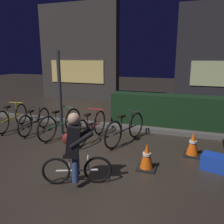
{
  "coord_description": "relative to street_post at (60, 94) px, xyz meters",
  "views": [
    {
      "loc": [
        1.89,
        -4.2,
        2.12
      ],
      "look_at": [
        0.2,
        0.6,
        0.9
      ],
      "focal_mm": 37.1,
      "sensor_mm": 36.0,
      "label": 1
    }
  ],
  "objects": [
    {
      "name": "parked_bike_center_right",
      "position": [
        0.99,
        -0.19,
        -0.79
      ],
      "size": [
        0.46,
        1.68,
        0.78
      ],
      "rotation": [
        0.0,
        0.0,
        1.51
      ],
      "color": "black",
      "rests_on": "ground"
    },
    {
      "name": "blue_crate",
      "position": [
        3.89,
        -0.9,
        -0.99
      ],
      "size": [
        0.51,
        0.43,
        0.3
      ],
      "primitive_type": "cube",
      "rotation": [
        0.0,
        0.0,
        -0.29
      ],
      "color": "#193DB7",
      "rests_on": "ground"
    },
    {
      "name": "sidewalk_curb",
      "position": [
        1.51,
        1.0,
        -1.08
      ],
      "size": [
        12.0,
        0.24,
        0.12
      ],
      "primitive_type": "cube",
      "color": "#56544F",
      "rests_on": "ground"
    },
    {
      "name": "parked_bike_left_mid",
      "position": [
        -0.81,
        -0.11,
        -0.82
      ],
      "size": [
        0.46,
        1.52,
        0.7
      ],
      "rotation": [
        0.0,
        0.0,
        1.63
      ],
      "color": "black",
      "rests_on": "ground"
    },
    {
      "name": "parked_bike_center_left",
      "position": [
        0.1,
        -0.19,
        -0.79
      ],
      "size": [
        0.46,
        1.66,
        0.78
      ],
      "rotation": [
        0.0,
        0.0,
        1.38
      ],
      "color": "black",
      "rests_on": "ground"
    },
    {
      "name": "traffic_cone_far",
      "position": [
        3.49,
        -0.34,
        -0.87
      ],
      "size": [
        0.36,
        0.36,
        0.55
      ],
      "color": "black",
      "rests_on": "ground"
    },
    {
      "name": "hedge_row",
      "position": [
        3.31,
        1.9,
        -0.66
      ],
      "size": [
        4.8,
        0.7,
        0.96
      ],
      "primitive_type": "cube",
      "color": "black",
      "rests_on": "ground"
    },
    {
      "name": "street_post",
      "position": [
        0.0,
        0.0,
        0.0
      ],
      "size": [
        0.1,
        0.1,
        2.28
      ],
      "primitive_type": "cylinder",
      "color": "#2D2D33",
      "rests_on": "ground"
    },
    {
      "name": "cyclist",
      "position": [
        1.62,
        -2.2,
        -0.51
      ],
      "size": [
        1.11,
        0.54,
        1.25
      ],
      "rotation": [
        0.0,
        0.0,
        0.4
      ],
      "color": "black",
      "rests_on": "ground"
    },
    {
      "name": "ground_plane",
      "position": [
        1.51,
        -1.2,
        -1.14
      ],
      "size": [
        40.0,
        40.0,
        0.0
      ],
      "primitive_type": "plane",
      "color": "#2D261E"
    },
    {
      "name": "storefront_left",
      "position": [
        -2.13,
        5.3,
        1.17
      ],
      "size": [
        4.11,
        0.54,
        4.65
      ],
      "color": "#383330",
      "rests_on": "ground"
    },
    {
      "name": "parked_bike_right_mid",
      "position": [
        1.88,
        -0.07,
        -0.79
      ],
      "size": [
        0.59,
        1.62,
        0.78
      ],
      "rotation": [
        0.0,
        0.0,
        1.26
      ],
      "color": "black",
      "rests_on": "ground"
    },
    {
      "name": "traffic_cone_near",
      "position": [
        2.67,
        -1.3,
        -0.88
      ],
      "size": [
        0.36,
        0.36,
        0.53
      ],
      "color": "black",
      "rests_on": "ground"
    },
    {
      "name": "parked_bike_leftmost",
      "position": [
        -1.65,
        -0.07,
        -0.79
      ],
      "size": [
        0.46,
        1.63,
        0.76
      ],
      "rotation": [
        0.0,
        0.0,
        1.75
      ],
      "color": "black",
      "rests_on": "ground"
    }
  ]
}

